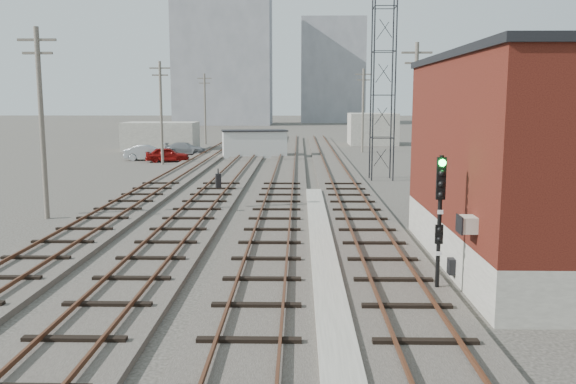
{
  "coord_description": "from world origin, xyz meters",
  "views": [
    {
      "loc": [
        -0.36,
        -8.57,
        5.64
      ],
      "look_at": [
        -0.79,
        14.22,
        2.2
      ],
      "focal_mm": 38.0,
      "sensor_mm": 36.0,
      "label": 1
    }
  ],
  "objects_px": {
    "site_trailer": "(254,143)",
    "car_grey": "(185,148)",
    "car_red": "(167,155)",
    "signal_mast": "(440,213)",
    "car_silver": "(148,153)",
    "switch_stand": "(218,182)"
  },
  "relations": [
    {
      "from": "car_grey",
      "to": "switch_stand",
      "type": "bearing_deg",
      "value": -163.73
    },
    {
      "from": "switch_stand",
      "to": "car_grey",
      "type": "distance_m",
      "value": 27.31
    },
    {
      "from": "car_red",
      "to": "car_silver",
      "type": "distance_m",
      "value": 2.65
    },
    {
      "from": "signal_mast",
      "to": "car_grey",
      "type": "height_order",
      "value": "signal_mast"
    },
    {
      "from": "site_trailer",
      "to": "car_silver",
      "type": "bearing_deg",
      "value": -170.65
    },
    {
      "from": "car_red",
      "to": "car_grey",
      "type": "height_order",
      "value": "car_red"
    },
    {
      "from": "site_trailer",
      "to": "car_grey",
      "type": "xyz_separation_m",
      "value": [
        -7.5,
        2.94,
        -0.74
      ]
    },
    {
      "from": "car_red",
      "to": "site_trailer",
      "type": "bearing_deg",
      "value": -67.23
    },
    {
      "from": "switch_stand",
      "to": "car_silver",
      "type": "height_order",
      "value": "switch_stand"
    },
    {
      "from": "site_trailer",
      "to": "car_grey",
      "type": "relative_size",
      "value": 1.58
    },
    {
      "from": "car_red",
      "to": "car_silver",
      "type": "xyz_separation_m",
      "value": [
        -2.18,
        1.51,
        0.04
      ]
    },
    {
      "from": "signal_mast",
      "to": "car_silver",
      "type": "distance_m",
      "value": 44.04
    },
    {
      "from": "car_grey",
      "to": "signal_mast",
      "type": "bearing_deg",
      "value": -159.4
    },
    {
      "from": "switch_stand",
      "to": "car_silver",
      "type": "distance_m",
      "value": 22.15
    },
    {
      "from": "car_grey",
      "to": "car_red",
      "type": "bearing_deg",
      "value": -179.92
    },
    {
      "from": "switch_stand",
      "to": "signal_mast",
      "type": "bearing_deg",
      "value": -83.67
    },
    {
      "from": "car_silver",
      "to": "car_grey",
      "type": "bearing_deg",
      "value": -25.18
    },
    {
      "from": "signal_mast",
      "to": "site_trailer",
      "type": "relative_size",
      "value": 0.6
    },
    {
      "from": "site_trailer",
      "to": "car_red",
      "type": "height_order",
      "value": "site_trailer"
    },
    {
      "from": "site_trailer",
      "to": "car_silver",
      "type": "height_order",
      "value": "site_trailer"
    },
    {
      "from": "switch_stand",
      "to": "car_silver",
      "type": "xyz_separation_m",
      "value": [
        -9.35,
        20.07,
        0.07
      ]
    },
    {
      "from": "switch_stand",
      "to": "site_trailer",
      "type": "distance_m",
      "value": 23.47
    }
  ]
}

